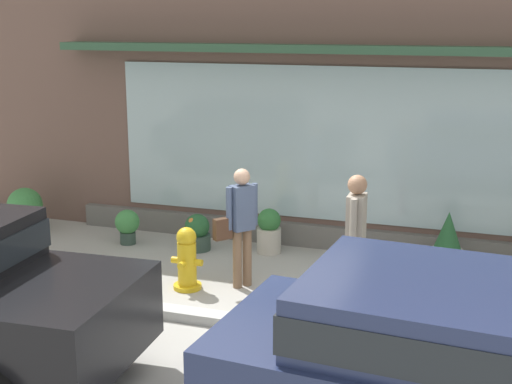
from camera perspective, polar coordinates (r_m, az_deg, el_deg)
The scene contains 12 objects.
ground_plane at distance 8.55m, azimuth -0.93°, elevation -10.24°, with size 60.00×60.00×0.00m, color #9E9B93.
curb_strip at distance 8.36m, azimuth -1.39°, elevation -10.39°, with size 14.00×0.24×0.12m, color #B2B2AD.
storefront at distance 10.91m, azimuth 4.72°, elevation 8.40°, with size 14.00×0.81×5.04m.
fire_hydrant at distance 9.39m, azimuth -5.57°, elevation -5.38°, with size 0.43×0.40×0.84m.
pedestrian_with_handbag at distance 9.26m, azimuth -1.26°, elevation -2.25°, with size 0.48×0.53×1.60m.
pedestrian_passerby at distance 8.47m, azimuth 8.01°, elevation -3.28°, with size 0.23×0.50×1.72m.
parked_car_navy at distance 5.91m, azimuth 16.74°, elevation -13.09°, with size 4.33×2.30×1.52m.
potted_plant_window_center at distance 10.79m, azimuth 1.05°, elevation -3.13°, with size 0.37×0.37×0.69m.
potted_plant_low_front at distance 10.28m, azimuth 15.11°, elevation -4.04°, with size 0.43×0.43×0.89m.
potted_plant_doorstep at distance 10.97m, azimuth -4.74°, elevation -3.28°, with size 0.41×0.41×0.56m.
potted_plant_corner_tall at distance 12.53m, azimuth -18.04°, elevation -1.25°, with size 0.59×0.59×0.73m.
potted_plant_window_left at distance 11.39m, azimuth -10.29°, elevation -2.59°, with size 0.39×0.39×0.55m.
Camera 1 is at (2.61, -7.36, 3.48)m, focal length 49.82 mm.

